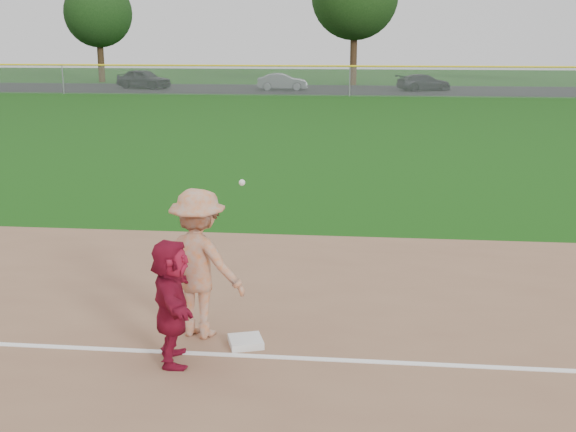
# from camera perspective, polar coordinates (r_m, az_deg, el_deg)

# --- Properties ---
(ground) EXTENTS (160.00, 160.00, 0.00)m
(ground) POSITION_cam_1_polar(r_m,az_deg,el_deg) (10.09, -0.93, -9.27)
(ground) COLOR #14460D
(ground) RESTS_ON ground
(foul_line) EXTENTS (60.00, 0.10, 0.01)m
(foul_line) POSITION_cam_1_polar(r_m,az_deg,el_deg) (9.35, -1.54, -11.06)
(foul_line) COLOR white
(foul_line) RESTS_ON infield_dirt
(parking_asphalt) EXTENTS (120.00, 10.00, 0.01)m
(parking_asphalt) POSITION_cam_1_polar(r_m,az_deg,el_deg) (55.34, 5.03, 9.91)
(parking_asphalt) COLOR black
(parking_asphalt) RESTS_ON ground
(first_base) EXTENTS (0.54, 0.54, 0.10)m
(first_base) POSITION_cam_1_polar(r_m,az_deg,el_deg) (9.68, -3.36, -9.88)
(first_base) COLOR white
(first_base) RESTS_ON infield_dirt
(base_runner) EXTENTS (0.87, 1.56, 1.60)m
(base_runner) POSITION_cam_1_polar(r_m,az_deg,el_deg) (9.04, -9.19, -6.70)
(base_runner) COLOR maroon
(base_runner) RESTS_ON infield_dirt
(car_left) EXTENTS (4.67, 3.18, 1.48)m
(car_left) POSITION_cam_1_polar(r_m,az_deg,el_deg) (57.49, -11.33, 10.59)
(car_left) COLOR black
(car_left) RESTS_ON parking_asphalt
(car_mid) EXTENTS (3.85, 1.72, 1.23)m
(car_mid) POSITION_cam_1_polar(r_m,az_deg,el_deg) (54.71, -0.46, 10.56)
(car_mid) COLOR #575A5E
(car_mid) RESTS_ON parking_asphalt
(car_right) EXTENTS (4.43, 3.18, 1.19)m
(car_right) POSITION_cam_1_polar(r_m,az_deg,el_deg) (55.16, 10.69, 10.33)
(car_right) COLOR black
(car_right) RESTS_ON parking_asphalt
(first_base_play) EXTENTS (1.49, 1.15, 2.13)m
(first_base_play) POSITION_cam_1_polar(r_m,az_deg,el_deg) (9.73, -7.05, -3.74)
(first_base_play) COLOR #A2A2A4
(first_base_play) RESTS_ON infield_dirt
(outfield_fence) EXTENTS (110.00, 0.12, 110.00)m
(outfield_fence) POSITION_cam_1_polar(r_m,az_deg,el_deg) (49.24, 4.92, 11.68)
(outfield_fence) COLOR #999EA0
(outfield_fence) RESTS_ON ground
(tree_1) EXTENTS (5.80, 5.80, 8.75)m
(tree_1) POSITION_cam_1_polar(r_m,az_deg,el_deg) (66.38, -14.78, 15.23)
(tree_1) COLOR #332312
(tree_1) RESTS_ON ground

